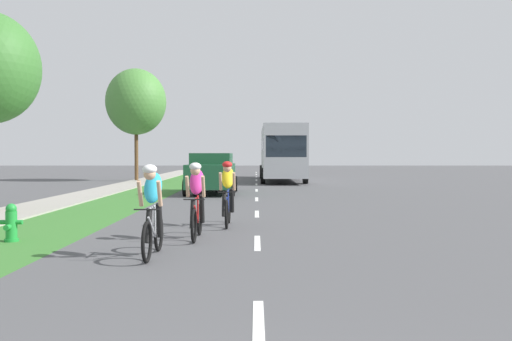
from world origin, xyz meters
TOP-DOWN VIEW (x-y plane):
  - ground_plane at (0.00, 20.00)m, footprint 120.00×120.00m
  - grass_verge at (-4.91, 20.00)m, footprint 2.56×70.00m
  - sidewalk_concrete at (-7.17, 20.00)m, footprint 1.96×70.00m
  - lane_markings_center at (0.00, 24.00)m, footprint 0.12×52.71m
  - fire_hydrant_green at (-4.91, 8.87)m, footprint 0.44×0.38m
  - cyclist_lead at (-1.78, 7.26)m, footprint 0.42×1.72m
  - cyclist_trailing at (-1.24, 9.17)m, footprint 0.42×1.72m
  - cyclist_distant at (-0.71, 11.16)m, footprint 0.42×1.72m
  - suv_dark_green at (-1.99, 21.98)m, footprint 2.15×4.70m
  - bus_silver at (1.64, 33.50)m, footprint 2.78×11.60m
  - street_tree_far at (-7.79, 33.00)m, footprint 3.88×3.88m

SIDE VIEW (x-z plane):
  - ground_plane at x=0.00m, z-range 0.00..0.00m
  - grass_verge at x=-4.91m, z-range 0.00..0.01m
  - lane_markings_center at x=0.00m, z-range 0.00..0.01m
  - sidewalk_concrete at x=-7.17m, z-range -0.05..0.06m
  - fire_hydrant_green at x=-4.91m, z-range -0.01..0.75m
  - cyclist_lead at x=-1.78m, z-range 0.02..1.60m
  - cyclist_trailing at x=-1.24m, z-range 0.02..1.60m
  - cyclist_distant at x=-0.71m, z-range 0.02..1.60m
  - suv_dark_green at x=-1.99m, z-range 0.05..1.84m
  - bus_silver at x=1.64m, z-range 0.24..3.72m
  - street_tree_far at x=-7.79m, z-range 1.49..8.76m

